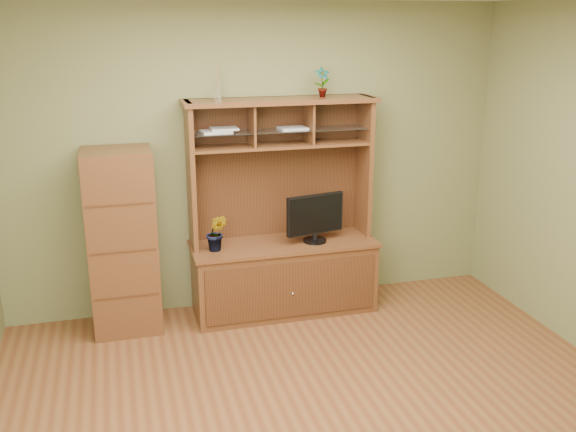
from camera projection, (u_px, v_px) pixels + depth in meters
name	position (u px, v px, depth m)	size (l,w,h in m)	color
room	(332.00, 224.00, 3.85)	(4.54, 4.04, 2.74)	brown
media_hutch	(283.00, 255.00, 5.73)	(1.66, 0.61, 1.90)	#4B2815
monitor	(315.00, 217.00, 5.62)	(0.54, 0.21, 0.43)	black
orchid_plant	(217.00, 233.00, 5.41)	(0.18, 0.14, 0.32)	#395C1F
top_plant	(322.00, 82.00, 5.46)	(0.13, 0.09, 0.25)	#396C26
reed_diffuser	(218.00, 87.00, 5.23)	(0.06, 0.06, 0.28)	silver
magazines	(244.00, 130.00, 5.39)	(0.92, 0.21, 0.04)	silver
side_cabinet	(122.00, 242.00, 5.31)	(0.55, 0.50, 1.55)	#4B2815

